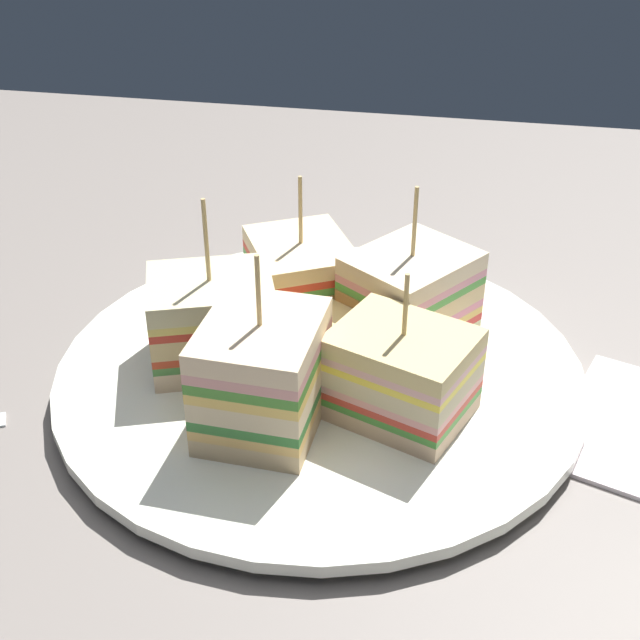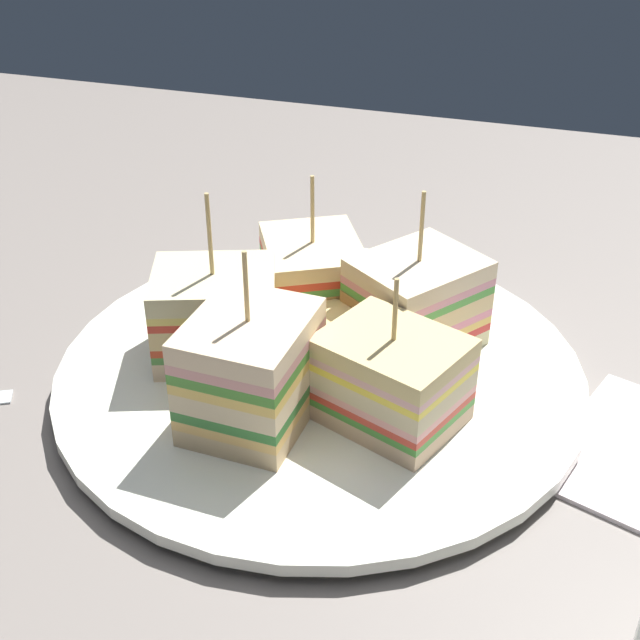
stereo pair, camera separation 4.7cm
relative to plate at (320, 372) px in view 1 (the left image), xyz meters
The scene contains 8 objects.
ground_plane 1.66cm from the plate, ahead, with size 112.03×96.83×1.80cm, color slate.
plate is the anchor object (origin of this frame).
sandwich_wedge_0 6.95cm from the plate, 107.78° to the right, with size 5.93×7.14×9.80cm.
sandwich_wedge_1 6.67cm from the plate, 35.41° to the right, with size 8.39×7.59×8.31cm.
sandwich_wedge_2 6.81cm from the plate, 40.51° to the left, with size 8.51×8.82×9.64cm.
sandwich_wedge_3 6.65cm from the plate, 111.95° to the left, with size 8.23×8.72×9.02cm.
sandwich_wedge_4 6.75cm from the plate, behind, with size 8.35×7.57×10.03cm.
chip_pile 2.10cm from the plate, 76.64° to the left, with size 8.51×7.09×2.95cm.
Camera 1 is at (7.67, -39.34, 29.24)cm, focal length 48.05 mm.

